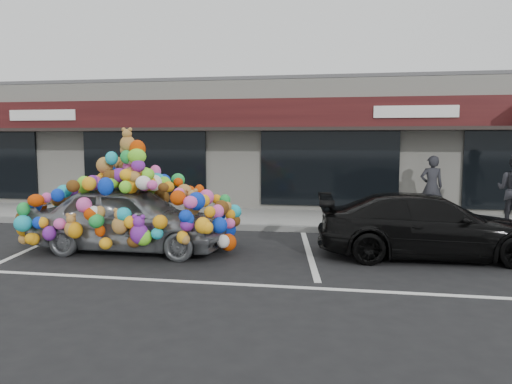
# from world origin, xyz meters

# --- Properties ---
(ground) EXTENTS (90.00, 90.00, 0.00)m
(ground) POSITION_xyz_m (0.00, 0.00, 0.00)
(ground) COLOR black
(ground) RESTS_ON ground
(shop_building) EXTENTS (24.00, 7.20, 4.31)m
(shop_building) POSITION_xyz_m (0.00, 8.44, 2.16)
(shop_building) COLOR silver
(shop_building) RESTS_ON ground
(sidewalk) EXTENTS (26.00, 3.00, 0.15)m
(sidewalk) POSITION_xyz_m (0.00, 4.00, 0.07)
(sidewalk) COLOR gray
(sidewalk) RESTS_ON ground
(kerb) EXTENTS (26.00, 0.18, 0.16)m
(kerb) POSITION_xyz_m (0.00, 2.50, 0.07)
(kerb) COLOR slate
(kerb) RESTS_ON ground
(parking_stripe_left) EXTENTS (0.73, 4.37, 0.01)m
(parking_stripe_left) POSITION_xyz_m (-3.20, 0.20, 0.00)
(parking_stripe_left) COLOR silver
(parking_stripe_left) RESTS_ON ground
(parking_stripe_mid) EXTENTS (0.73, 4.37, 0.01)m
(parking_stripe_mid) POSITION_xyz_m (2.80, 0.20, 0.00)
(parking_stripe_mid) COLOR silver
(parking_stripe_mid) RESTS_ON ground
(lane_line) EXTENTS (14.00, 0.12, 0.01)m
(lane_line) POSITION_xyz_m (2.00, -2.30, 0.00)
(lane_line) COLOR silver
(lane_line) RESTS_ON ground
(toy_car) EXTENTS (2.96, 4.35, 2.53)m
(toy_car) POSITION_xyz_m (-0.91, -0.30, 0.86)
(toy_car) COLOR #93969D
(toy_car) RESTS_ON ground
(black_sedan) EXTENTS (2.08, 4.48, 1.27)m
(black_sedan) POSITION_xyz_m (5.16, 0.21, 0.63)
(black_sedan) COLOR black
(black_sedan) RESTS_ON ground
(pedestrian_a) EXTENTS (0.68, 0.48, 1.74)m
(pedestrian_a) POSITION_xyz_m (5.91, 4.67, 1.02)
(pedestrian_a) COLOR black
(pedestrian_a) RESTS_ON sidewalk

